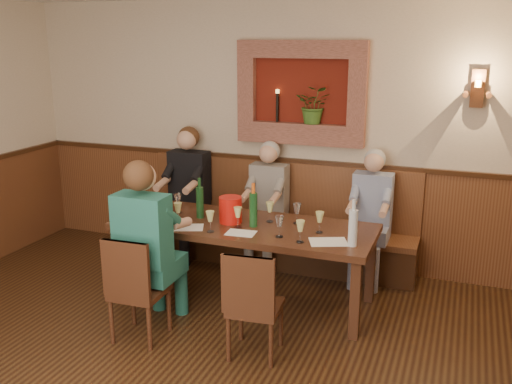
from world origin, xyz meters
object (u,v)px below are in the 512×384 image
chair_near_left (139,309)px  person_bench_right (370,229)px  dining_table (244,231)px  person_bench_left (186,204)px  water_bottle (353,227)px  person_bench_mid (266,217)px  person_chair_front (150,259)px  wine_bottle_green_b (200,202)px  bench (276,235)px  chair_near_right (255,325)px  wine_bottle_green_a (253,209)px  spittoon_bucket (231,210)px

chair_near_left → person_bench_right: person_bench_right is taller
dining_table → person_bench_left: person_bench_left is taller
person_bench_right → water_bottle: person_bench_right is taller
dining_table → person_bench_mid: bearing=95.2°
chair_near_left → person_bench_left: bearing=103.0°
person_bench_right → person_chair_front: bearing=-133.9°
person_chair_front → wine_bottle_green_b: (0.08, 0.80, 0.29)m
person_bench_right → person_chair_front: (-1.56, -1.62, 0.06)m
bench → water_bottle: size_ratio=7.56×
dining_table → chair_near_right: size_ratio=2.73×
person_bench_mid → chair_near_left: bearing=-104.1°
bench → wine_bottle_green_a: (0.11, -0.98, 0.59)m
chair_near_left → person_bench_right: (1.55, 1.82, 0.29)m
person_bench_left → wine_bottle_green_a: (1.13, -0.87, 0.31)m
dining_table → person_bench_right: person_bench_right is taller
bench → spittoon_bucket: (-0.13, -0.94, 0.54)m
spittoon_bucket → wine_bottle_green_a: size_ratio=0.60×
person_bench_left → wine_bottle_green_a: 1.47m
bench → spittoon_bucket: bearing=-98.1°
chair_near_right → wine_bottle_green_a: bearing=106.1°
wine_bottle_green_b → wine_bottle_green_a: bearing=-6.7°
dining_table → person_bench_left: size_ratio=1.64×
chair_near_left → person_chair_front: person_chair_front is taller
person_chair_front → water_bottle: (1.58, 0.56, 0.30)m
dining_table → wine_bottle_green_b: size_ratio=6.20×
water_bottle → person_chair_front: bearing=-160.5°
person_bench_left → spittoon_bucket: 1.25m
person_bench_right → wine_bottle_green_b: 1.72m
bench → person_bench_right: bearing=-5.8°
dining_table → chair_near_left: chair_near_left is taller
chair_near_left → person_bench_mid: bearing=73.7°
person_bench_mid → wine_bottle_green_b: person_bench_mid is taller
dining_table → spittoon_bucket: spittoon_bucket is taller
person_bench_mid → wine_bottle_green_b: bearing=-115.2°
person_bench_right → dining_table: bearing=-140.5°
water_bottle → chair_near_right: bearing=-132.0°
chair_near_left → dining_table: bearing=59.2°
person_bench_mid → person_bench_right: (1.10, 0.00, -0.00)m
person_bench_right → person_chair_front: 2.24m
person_bench_left → person_bench_mid: person_bench_left is taller
bench → wine_bottle_green_b: wine_bottle_green_b is taller
bench → chair_near_right: 1.88m
chair_near_right → person_bench_mid: (-0.52, 1.73, 0.30)m
person_bench_left → person_bench_mid: bearing=0.2°
person_bench_left → wine_bottle_green_b: size_ratio=3.77×
bench → wine_bottle_green_a: size_ratio=7.44×
person_bench_left → person_bench_right: size_ratio=1.08×
chair_near_right → water_bottle: bearing=42.7°
chair_near_left → person_bench_mid: person_bench_mid is taller
dining_table → spittoon_bucket: (-0.13, 0.00, 0.20)m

